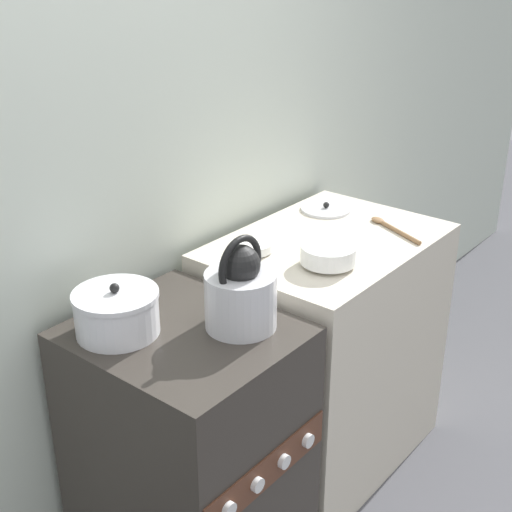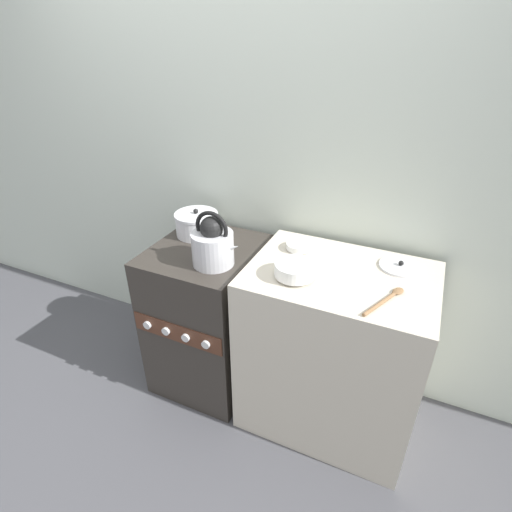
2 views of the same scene
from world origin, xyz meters
TOP-DOWN VIEW (x-y plane):
  - ground_plane at (0.00, 0.00)m, footprint 12.00×12.00m
  - wall_back at (0.00, 0.69)m, footprint 7.00×0.06m
  - stove at (0.00, 0.31)m, footprint 0.55×0.64m
  - counter at (0.74, 0.31)m, footprint 0.87×0.62m
  - kettle at (0.13, 0.20)m, footprint 0.25×0.21m
  - cooking_pot at (-0.12, 0.45)m, footprint 0.24×0.24m
  - enamel_bowl at (0.56, 0.19)m, footprint 0.18×0.18m
  - small_ceramic_bowl at (0.49, 0.45)m, footprint 0.13×0.13m
  - loose_pot_lid at (0.98, 0.48)m, footprint 0.20×0.20m
  - wooden_spoon at (0.97, 0.18)m, footprint 0.14×0.27m

SIDE VIEW (x-z plane):
  - ground_plane at x=0.00m, z-range 0.00..0.00m
  - stove at x=0.00m, z-range 0.00..0.90m
  - counter at x=0.74m, z-range 0.00..0.94m
  - loose_pot_lid at x=0.98m, z-range 0.93..0.96m
  - wooden_spoon at x=0.97m, z-range 0.94..0.96m
  - small_ceramic_bowl at x=0.49m, z-range 0.94..0.98m
  - cooking_pot at x=-0.12m, z-range 0.89..1.04m
  - enamel_bowl at x=0.56m, z-range 0.95..1.02m
  - kettle at x=0.13m, z-range 0.87..1.15m
  - wall_back at x=0.00m, z-range 0.00..2.50m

